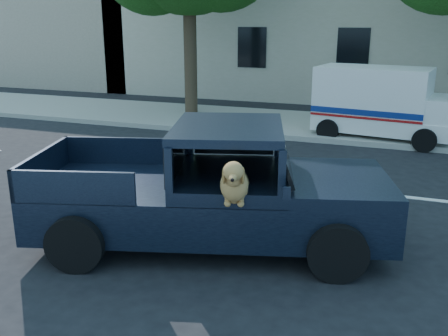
% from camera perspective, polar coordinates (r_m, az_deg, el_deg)
% --- Properties ---
extents(ground, '(120.00, 120.00, 0.00)m').
position_cam_1_polar(ground, '(7.82, -5.38, -8.52)').
color(ground, black).
rests_on(ground, ground).
extents(far_sidewalk, '(60.00, 4.00, 0.15)m').
position_cam_1_polar(far_sidewalk, '(16.19, 8.78, 4.94)').
color(far_sidewalk, gray).
rests_on(far_sidewalk, ground).
extents(lane_stripes, '(21.60, 0.14, 0.01)m').
position_cam_1_polar(lane_stripes, '(10.36, 13.00, -2.41)').
color(lane_stripes, silver).
rests_on(lane_stripes, ground).
extents(building_left, '(12.00, 6.00, 8.00)m').
position_cam_1_polar(building_left, '(29.17, -19.01, 17.18)').
color(building_left, tan).
rests_on(building_left, ground).
extents(pickup_truck, '(5.55, 3.39, 1.86)m').
position_cam_1_polar(pickup_truck, '(7.55, -2.10, -4.22)').
color(pickup_truck, black).
rests_on(pickup_truck, ground).
extents(mail_truck, '(3.93, 2.36, 2.04)m').
position_cam_1_polar(mail_truck, '(14.80, 17.48, 6.48)').
color(mail_truck, silver).
rests_on(mail_truck, ground).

